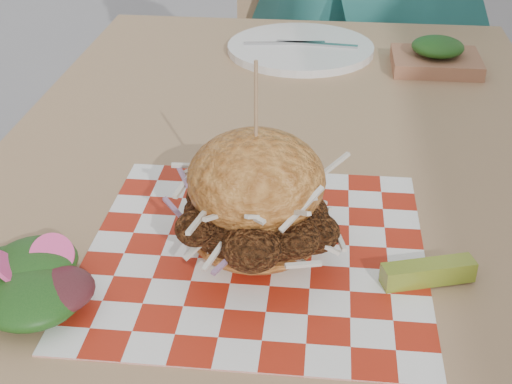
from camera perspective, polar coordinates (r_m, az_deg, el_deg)
patio_table at (r=1.02m, az=2.27°, el=-0.57°), size 0.80×1.20×0.75m
patio_chair at (r=1.99m, az=4.45°, el=11.53°), size 0.44×0.45×0.95m
paper_liner at (r=0.77m, az=0.00°, el=-4.76°), size 0.36×0.36×0.00m
sandwich at (r=0.74m, az=0.00°, el=-0.91°), size 0.19×0.19×0.21m
pickle_spear at (r=0.74m, az=13.60°, el=-6.27°), size 0.10×0.05×0.02m
side_salad at (r=0.74m, az=-17.40°, el=-6.94°), size 0.14×0.13×0.05m
place_setting at (r=1.35m, az=3.58°, el=11.41°), size 0.27×0.27×0.02m
kraft_tray at (r=1.29m, az=14.24°, el=10.48°), size 0.15×0.12×0.06m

